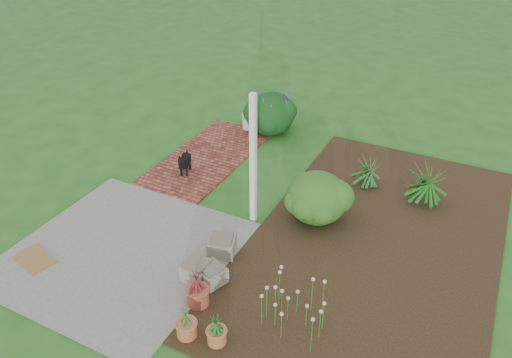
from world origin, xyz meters
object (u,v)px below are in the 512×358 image
at_px(stone_trough_near, 198,271).
at_px(cream_ceramic_urn, 248,121).
at_px(evergreen_shrub, 317,196).
at_px(black_dog, 184,161).

bearing_deg(stone_trough_near, cream_ceramic_urn, 109.38).
relative_size(stone_trough_near, cream_ceramic_urn, 1.11).
distance_m(stone_trough_near, evergreen_shrub, 2.60).
xyz_separation_m(stone_trough_near, cream_ceramic_urn, (-1.80, 5.11, 0.05)).
bearing_deg(black_dog, evergreen_shrub, -24.09).
xyz_separation_m(black_dog, cream_ceramic_urn, (0.17, 2.54, -0.11)).
xyz_separation_m(cream_ceramic_urn, evergreen_shrub, (2.87, -2.76, 0.28)).
height_order(cream_ceramic_urn, evergreen_shrub, evergreen_shrub).
bearing_deg(evergreen_shrub, stone_trough_near, -114.47).
xyz_separation_m(stone_trough_near, black_dog, (-1.96, 2.56, 0.16)).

